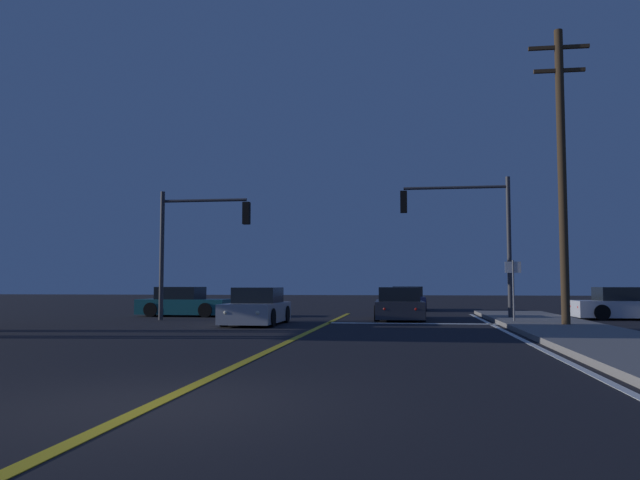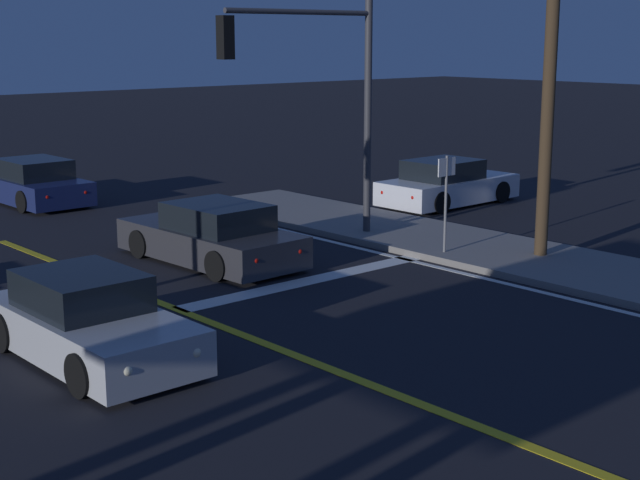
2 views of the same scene
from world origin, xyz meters
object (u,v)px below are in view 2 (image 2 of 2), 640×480
object	(u,v)px
car_lead_oncoming_silver	(89,323)
car_following_oncoming_white	(447,185)
street_sign_corner	(446,190)
car_side_waiting_navy	(32,184)
car_parked_curb_charcoal	(212,237)
utility_pole_right	(553,17)
traffic_signal_near_right	(319,80)

from	to	relation	value
car_lead_oncoming_silver	car_following_oncoming_white	bearing A→B (deg)	-159.80
car_following_oncoming_white	car_lead_oncoming_silver	xyz separation A→B (m)	(-14.46, -5.34, -0.00)
car_lead_oncoming_silver	street_sign_corner	world-z (taller)	street_sign_corner
car_lead_oncoming_silver	street_sign_corner	size ratio (longest dim) A/B	1.80
car_side_waiting_navy	car_parked_curb_charcoal	bearing A→B (deg)	-92.66
utility_pole_right	street_sign_corner	distance (m)	4.27
car_parked_curb_charcoal	car_side_waiting_navy	bearing A→B (deg)	85.96
street_sign_corner	car_parked_curb_charcoal	bearing A→B (deg)	142.84
car_following_oncoming_white	car_parked_curb_charcoal	bearing A→B (deg)	-82.21
car_following_oncoming_white	car_side_waiting_navy	distance (m)	12.32
car_parked_curb_charcoal	car_side_waiting_navy	xyz separation A→B (m)	(0.31, 9.71, -0.00)
car_following_oncoming_white	street_sign_corner	xyz separation A→B (m)	(-5.29, -4.52, 0.98)
traffic_signal_near_right	utility_pole_right	bearing A→B (deg)	121.47
car_side_waiting_navy	traffic_signal_near_right	distance (m)	10.86
car_side_waiting_navy	traffic_signal_near_right	bearing A→B (deg)	-76.69
utility_pole_right	traffic_signal_near_right	bearing A→B (deg)	121.47
traffic_signal_near_right	utility_pole_right	size ratio (longest dim) A/B	0.58
car_following_oncoming_white	street_sign_corner	bearing A→B (deg)	-50.16
car_side_waiting_navy	traffic_signal_near_right	size ratio (longest dim) A/B	0.78
car_side_waiting_navy	traffic_signal_near_right	xyz separation A→B (m)	(2.53, -10.02, 3.31)
car_following_oncoming_white	car_lead_oncoming_silver	size ratio (longest dim) A/B	1.08
car_lead_oncoming_silver	car_side_waiting_navy	size ratio (longest dim) A/B	0.92
car_lead_oncoming_silver	traffic_signal_near_right	distance (m)	9.29
traffic_signal_near_right	street_sign_corner	bearing A→B (deg)	114.57
car_following_oncoming_white	utility_pole_right	size ratio (longest dim) A/B	0.45
car_side_waiting_navy	utility_pole_right	distance (m)	16.02
utility_pole_right	street_sign_corner	bearing A→B (deg)	131.56
utility_pole_right	car_side_waiting_navy	bearing A→B (deg)	109.88
car_following_oncoming_white	utility_pole_right	bearing A→B (deg)	-33.21
traffic_signal_near_right	car_lead_oncoming_silver	bearing A→B (deg)	24.60
car_parked_curb_charcoal	car_side_waiting_navy	distance (m)	9.71
car_following_oncoming_white	car_side_waiting_navy	world-z (taller)	same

